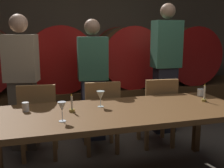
{
  "coord_description": "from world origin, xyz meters",
  "views": [
    {
      "loc": [
        -0.93,
        -2.07,
        1.42
      ],
      "look_at": [
        -0.14,
        0.63,
        0.88
      ],
      "focal_mm": 42.63,
      "sensor_mm": 36.0,
      "label": 1
    }
  ],
  "objects": [
    {
      "name": "dining_table",
      "position": [
        -0.21,
        0.19,
        0.66
      ],
      "size": [
        2.39,
        0.89,
        0.72
      ],
      "color": "brown",
      "rests_on": "ground"
    },
    {
      "name": "guest_center",
      "position": [
        -0.21,
        1.3,
        0.81
      ],
      "size": [
        0.4,
        0.27,
        1.59
      ],
      "rotation": [
        0.0,
        0.0,
        3.06
      ],
      "color": "#33384C",
      "rests_on": "ground"
    },
    {
      "name": "wine_glass_center",
      "position": [
        -0.34,
        0.34,
        0.83
      ],
      "size": [
        0.08,
        0.08,
        0.15
      ],
      "color": "silver",
      "rests_on": "dining_table"
    },
    {
      "name": "chair_left",
      "position": [
        -0.92,
        0.89,
        0.49
      ],
      "size": [
        0.44,
        0.44,
        0.88
      ],
      "rotation": [
        0.0,
        0.0,
        3.04
      ],
      "color": "olive",
      "rests_on": "ground"
    },
    {
      "name": "wine_barrel_center_left",
      "position": [
        -0.55,
        2.22,
        1.03
      ],
      "size": [
        1.0,
        0.82,
        1.0
      ],
      "color": "#513319",
      "rests_on": "barrel_shelf"
    },
    {
      "name": "cup_left",
      "position": [
        -1.03,
        0.38,
        0.76
      ],
      "size": [
        0.06,
        0.06,
        0.08
      ],
      "primitive_type": "cylinder",
      "color": "white",
      "rests_on": "dining_table"
    },
    {
      "name": "guest_right",
      "position": [
        0.83,
        1.28,
        0.94
      ],
      "size": [
        0.38,
        0.25,
        1.81
      ],
      "rotation": [
        0.0,
        0.0,
        3.12
      ],
      "color": "black",
      "rests_on": "ground"
    },
    {
      "name": "back_wall",
      "position": [
        0.0,
        2.77,
        1.22
      ],
      "size": [
        6.77,
        0.24,
        2.43
      ],
      "primitive_type": "cube",
      "color": "brown",
      "rests_on": "ground"
    },
    {
      "name": "candle_right",
      "position": [
        0.74,
        0.24,
        0.77
      ],
      "size": [
        0.05,
        0.05,
        0.19
      ],
      "color": "olive",
      "rests_on": "dining_table"
    },
    {
      "name": "wine_glass_left",
      "position": [
        -0.74,
        0.01,
        0.84
      ],
      "size": [
        0.07,
        0.07,
        0.16
      ],
      "color": "white",
      "rests_on": "dining_table"
    },
    {
      "name": "wine_barrel_center_right",
      "position": [
        0.57,
        2.22,
        1.03
      ],
      "size": [
        1.0,
        0.82,
        1.0
      ],
      "color": "brown",
      "rests_on": "barrel_shelf"
    },
    {
      "name": "chair_right",
      "position": [
        0.51,
        0.83,
        0.49
      ],
      "size": [
        0.43,
        0.43,
        0.88
      ],
      "rotation": [
        0.0,
        0.0,
        3.05
      ],
      "color": "olive",
      "rests_on": "ground"
    },
    {
      "name": "wine_barrel_far_right",
      "position": [
        1.68,
        2.22,
        1.03
      ],
      "size": [
        1.0,
        0.82,
        1.0
      ],
      "color": "brown",
      "rests_on": "barrel_shelf"
    },
    {
      "name": "guest_left",
      "position": [
        -1.09,
        1.24,
        0.84
      ],
      "size": [
        0.43,
        0.33,
        1.64
      ],
      "rotation": [
        0.0,
        0.0,
        2.88
      ],
      "color": "brown",
      "rests_on": "ground"
    },
    {
      "name": "barrel_shelf",
      "position": [
        0.0,
        2.22,
        0.27
      ],
      "size": [
        6.1,
        0.9,
        0.53
      ],
      "primitive_type": "cube",
      "color": "brown",
      "rests_on": "ground"
    },
    {
      "name": "candle_left",
      "position": [
        -0.63,
        0.25,
        0.77
      ],
      "size": [
        0.05,
        0.05,
        0.17
      ],
      "color": "olive",
      "rests_on": "dining_table"
    },
    {
      "name": "cup_right",
      "position": [
        0.85,
        0.47,
        0.76
      ],
      "size": [
        0.07,
        0.07,
        0.08
      ],
      "primitive_type": "cylinder",
      "color": "white",
      "rests_on": "dining_table"
    },
    {
      "name": "chair_center",
      "position": [
        -0.21,
        0.86,
        0.49
      ],
      "size": [
        0.43,
        0.43,
        0.88
      ],
      "rotation": [
        0.0,
        0.0,
        3.06
      ],
      "color": "olive",
      "rests_on": "ground"
    }
  ]
}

